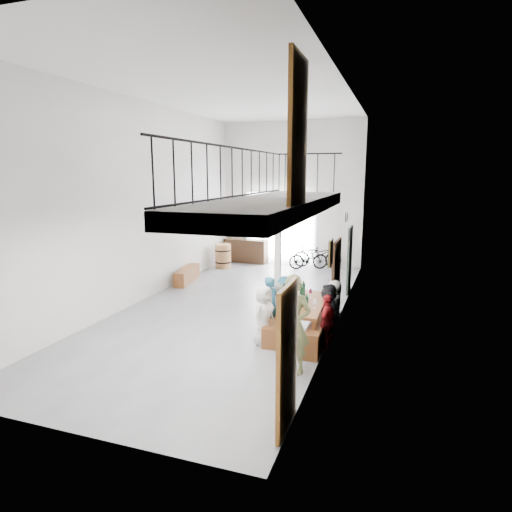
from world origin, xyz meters
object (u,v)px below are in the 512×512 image
(bench_inner, at_px, (279,324))
(serving_counter, at_px, (246,251))
(tasting_table, at_px, (304,306))
(host_standing, at_px, (293,324))
(oak_barrel, at_px, (223,256))
(bicycle_near, at_px, (317,255))
(side_bench, at_px, (187,275))

(bench_inner, bearing_deg, serving_counter, 111.80)
(tasting_table, bearing_deg, host_standing, -87.47)
(oak_barrel, bearing_deg, serving_counter, 69.02)
(tasting_table, xyz_separation_m, host_standing, (0.16, -1.70, 0.19))
(bicycle_near, bearing_deg, bench_inner, 175.09)
(side_bench, height_order, host_standing, host_standing)
(side_bench, bearing_deg, tasting_table, -36.67)
(tasting_table, relative_size, bench_inner, 1.05)
(side_bench, height_order, oak_barrel, oak_barrel)
(oak_barrel, distance_m, serving_counter, 1.32)
(side_bench, distance_m, serving_counter, 3.72)
(bicycle_near, bearing_deg, tasting_table, 179.73)
(bench_inner, xyz_separation_m, host_standing, (0.75, -1.74, 0.68))
(tasting_table, height_order, serving_counter, serving_counter)
(host_standing, height_order, bicycle_near, host_standing)
(tasting_table, relative_size, side_bench, 1.22)
(bench_inner, height_order, side_bench, side_bench)
(oak_barrel, relative_size, bicycle_near, 0.49)
(side_bench, xyz_separation_m, serving_counter, (0.75, 3.63, 0.23))
(oak_barrel, bearing_deg, host_standing, -58.89)
(tasting_table, distance_m, serving_counter, 8.16)
(tasting_table, distance_m, host_standing, 1.72)
(tasting_table, xyz_separation_m, serving_counter, (-3.95, 7.13, -0.24))
(bench_inner, distance_m, oak_barrel, 7.01)
(side_bench, distance_m, bicycle_near, 5.13)
(oak_barrel, height_order, serving_counter, serving_counter)
(side_bench, bearing_deg, bench_inner, -40.08)
(bicycle_near, bearing_deg, serving_counter, 80.33)
(side_bench, distance_m, oak_barrel, 2.43)
(bench_inner, bearing_deg, side_bench, 136.34)
(tasting_table, height_order, bench_inner, tasting_table)
(bench_inner, distance_m, host_standing, 2.01)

